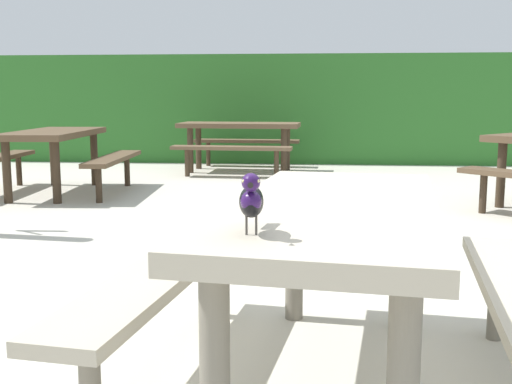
% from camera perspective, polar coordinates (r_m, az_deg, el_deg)
% --- Properties ---
extents(ground_plane, '(60.00, 60.00, 0.00)m').
position_cam_1_polar(ground_plane, '(2.89, 11.36, -14.49)').
color(ground_plane, beige).
extents(hedge_wall, '(28.00, 1.64, 1.83)m').
position_cam_1_polar(hedge_wall, '(11.32, 6.74, 7.58)').
color(hedge_wall, '#2D6B28').
rests_on(hedge_wall, ground).
extents(picnic_table_foreground, '(1.90, 1.92, 0.74)m').
position_cam_1_polar(picnic_table_foreground, '(2.42, 7.07, -5.10)').
color(picnic_table_foreground, '#B2A893').
rests_on(picnic_table_foreground, ground).
extents(bird_grackle, '(0.08, 0.29, 0.18)m').
position_cam_1_polar(bird_grackle, '(1.76, -0.44, -0.70)').
color(bird_grackle, black).
rests_on(bird_grackle, picnic_table_foreground).
extents(picnic_table_mid_right, '(1.77, 1.84, 0.74)m').
position_cam_1_polar(picnic_table_mid_right, '(7.67, -18.02, 4.00)').
color(picnic_table_mid_right, brown).
rests_on(picnic_table_mid_right, ground).
extents(picnic_table_far_centre, '(1.84, 1.77, 0.74)m').
position_cam_1_polar(picnic_table_far_centre, '(9.47, -1.52, 5.24)').
color(picnic_table_far_centre, brown).
rests_on(picnic_table_far_centre, ground).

